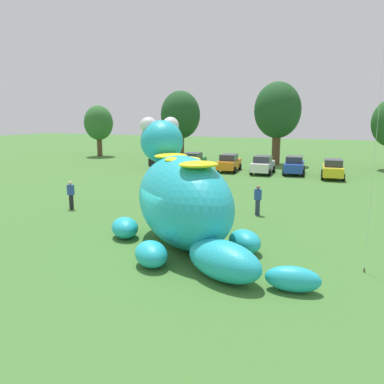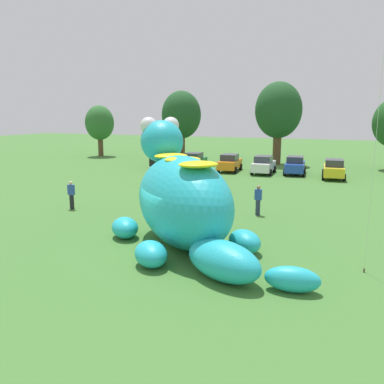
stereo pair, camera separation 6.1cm
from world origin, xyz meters
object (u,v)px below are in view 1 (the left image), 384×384
at_px(spectator_mid_field, 258,200).
at_px(spectator_wandering, 214,180).
at_px(giant_inflatable_creature, 184,200).
at_px(car_black, 164,159).
at_px(car_blue, 294,165).
at_px(car_yellow, 333,169).
at_px(car_white, 263,165).
at_px(spectator_by_cars, 71,195).
at_px(car_green, 193,161).
at_px(car_orange, 229,163).

height_order(spectator_mid_field, spectator_wandering, same).
bearing_deg(giant_inflatable_creature, car_black, 118.46).
bearing_deg(car_blue, car_yellow, -20.15).
bearing_deg(car_black, car_white, -2.49).
relative_size(giant_inflatable_creature, spectator_wandering, 5.81).
xyz_separation_m(car_yellow, spectator_wandering, (-7.76, -9.67, -0.01)).
relative_size(car_black, spectator_by_cars, 2.43).
bearing_deg(car_yellow, car_blue, 159.85).
distance_m(car_green, spectator_by_cars, 19.02).
bearing_deg(car_yellow, spectator_wandering, -128.74).
xyz_separation_m(spectator_by_cars, spectator_wandering, (6.07, 8.48, 0.00)).
height_order(car_black, car_white, same).
xyz_separation_m(car_blue, car_yellow, (3.54, -1.30, 0.00)).
height_order(car_yellow, spectator_by_cars, car_yellow).
height_order(spectator_mid_field, spectator_by_cars, same).
distance_m(giant_inflatable_creature, car_green, 24.09).
relative_size(car_black, car_white, 1.00).
distance_m(car_blue, car_yellow, 3.77).
bearing_deg(spectator_mid_field, spectator_by_cars, -164.87).
distance_m(giant_inflatable_creature, car_blue, 22.93).
bearing_deg(spectator_wandering, car_yellow, 51.26).
relative_size(car_orange, car_blue, 1.00).
distance_m(car_white, car_blue, 2.94).
bearing_deg(spectator_mid_field, giant_inflatable_creature, -105.95).
distance_m(car_blue, spectator_mid_field, 16.57).
height_order(car_green, spectator_wandering, car_green).
height_order(car_white, spectator_wandering, car_white).
height_order(spectator_by_cars, spectator_wandering, same).
bearing_deg(spectator_by_cars, giant_inflatable_creature, -21.00).
xyz_separation_m(car_green, spectator_by_cars, (-0.11, -19.02, -0.01)).
bearing_deg(car_green, car_blue, 2.45).
distance_m(car_orange, car_blue, 6.32).
xyz_separation_m(giant_inflatable_creature, car_blue, (1.43, 22.85, -1.15)).
xyz_separation_m(giant_inflatable_creature, spectator_wandering, (-2.79, 11.88, -1.15)).
bearing_deg(car_green, car_black, 177.85).
xyz_separation_m(car_black, spectator_mid_field, (14.02, -16.26, -0.01)).
xyz_separation_m(car_orange, car_blue, (6.30, 0.50, 0.00)).
bearing_deg(car_yellow, car_black, 176.69).
relative_size(spectator_by_cars, spectator_wandering, 1.00).
height_order(car_orange, car_white, same).
height_order(car_blue, spectator_by_cars, car_blue).
distance_m(giant_inflatable_creature, spectator_mid_field, 6.64).
bearing_deg(giant_inflatable_creature, car_green, 111.33).
bearing_deg(giant_inflatable_creature, car_yellow, 77.01).
bearing_deg(car_blue, car_white, -164.73).
relative_size(car_black, spectator_mid_field, 2.43).
bearing_deg(car_green, spectator_by_cars, -90.33).
bearing_deg(spectator_mid_field, car_black, 130.75).
xyz_separation_m(car_white, spectator_wandering, (-1.38, -10.20, -0.01)).
xyz_separation_m(car_green, car_blue, (10.18, 0.44, 0.00)).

